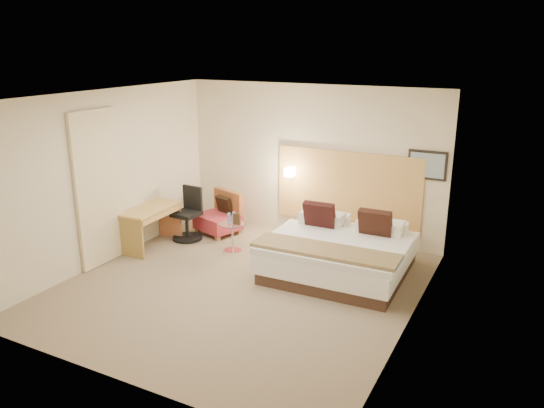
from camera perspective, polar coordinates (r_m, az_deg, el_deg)
The scene contains 20 objects.
floor at distance 7.76m, azimuth -3.40°, elevation -8.87°, with size 4.80×5.00×0.02m, color #7A6952.
ceiling at distance 7.02m, azimuth -3.79°, elevation 11.55°, with size 4.80×5.00×0.02m, color silver.
wall_back at distance 9.45m, azimuth 4.24°, elevation 4.59°, with size 4.80×0.02×2.70m, color beige.
wall_front at distance 5.40m, azimuth -17.39°, elevation -5.82°, with size 4.80×0.02×2.70m, color beige.
wall_left at distance 8.72m, azimuth -17.34°, elevation 2.81°, with size 0.02×5.00×2.70m, color beige.
wall_right at distance 6.43m, azimuth 15.22°, elevation -1.95°, with size 0.02×5.00×2.70m, color beige.
headboard_panel at distance 9.26m, azimuth 8.07°, elevation 1.67°, with size 2.60×0.04×1.30m, color tan.
art_frame at distance 8.82m, azimuth 16.36°, elevation 4.04°, with size 0.62×0.03×0.47m, color black.
art_canvas at distance 8.80m, azimuth 16.34°, elevation 4.01°, with size 0.54×0.01×0.39m, color #778FA4.
lamp_arm at distance 9.55m, azimuth 2.06°, elevation 3.53°, with size 0.02×0.02×0.12m, color silver.
lamp_shade at distance 9.50m, azimuth 1.91°, elevation 3.46°, with size 0.15×0.15×0.15m, color #FFEDC6.
curtain at distance 8.55m, azimuth -18.18°, elevation 1.55°, with size 0.06×0.90×2.42m, color beige.
bottle_a at distance 8.82m, azimuth -4.64°, elevation -1.53°, with size 0.05×0.05×0.18m, color #7A8EBC.
bottle_b at distance 8.87m, azimuth -4.12°, elevation -1.42°, with size 0.05×0.05×0.18m, color #899DD4.
menu_folder at distance 8.75m, azimuth -3.81°, elevation -1.61°, with size 0.11×0.04×0.19m, color #3C2818.
bed at distance 8.13m, azimuth 7.33°, elevation -5.16°, with size 2.09×2.03×1.00m.
lounge_chair at distance 9.77m, azimuth -5.55°, elevation -1.38°, with size 0.88×0.83×0.76m.
side_table at distance 8.90m, azimuth -4.28°, elevation -3.42°, with size 0.49×0.49×0.49m.
desk at distance 9.20m, azimuth -12.80°, elevation -1.26°, with size 0.56×1.15×0.71m.
desk_chair at distance 9.52m, azimuth -8.98°, elevation -1.51°, with size 0.56×0.56×0.93m.
Camera 1 is at (3.60, -5.99, 3.37)m, focal length 35.00 mm.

